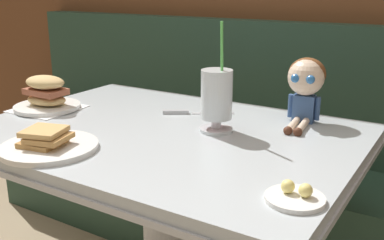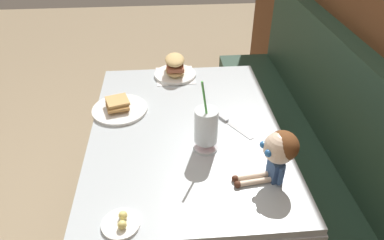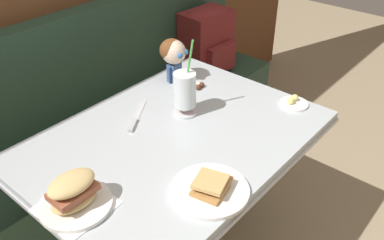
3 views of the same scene
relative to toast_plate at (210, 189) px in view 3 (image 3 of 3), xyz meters
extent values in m
cube|color=#233D2D|center=(0.16, 0.88, -0.53)|extent=(2.60, 0.48, 0.45)
cube|color=#233D2D|center=(0.16, 1.07, -0.03)|extent=(2.60, 0.10, 0.55)
cube|color=#B2BCC1|center=(0.16, 0.29, -0.03)|extent=(1.10, 0.80, 0.03)
cube|color=#B7BABF|center=(0.16, 0.29, -0.05)|extent=(1.11, 0.81, 0.02)
cylinder|color=#A5A8AD|center=(0.16, 0.29, -0.39)|extent=(0.14, 0.14, 0.65)
cylinder|color=white|center=(0.00, 0.00, -0.01)|extent=(0.25, 0.25, 0.01)
cube|color=#B78447|center=(-0.01, -0.01, 0.01)|extent=(0.11, 0.11, 0.01)
cube|color=#B78447|center=(0.01, 0.00, 0.02)|extent=(0.11, 0.11, 0.01)
cube|color=tan|center=(0.00, 0.00, 0.04)|extent=(0.12, 0.12, 0.01)
cylinder|color=silver|center=(0.29, 0.36, -0.01)|extent=(0.10, 0.10, 0.01)
cylinder|color=silver|center=(0.29, 0.36, 0.01)|extent=(0.03, 0.03, 0.03)
cylinder|color=silver|center=(0.29, 0.36, 0.09)|extent=(0.09, 0.09, 0.14)
cylinder|color=pink|center=(0.29, 0.36, 0.09)|extent=(0.08, 0.08, 0.13)
cylinder|color=#51B74C|center=(0.31, 0.36, 0.19)|extent=(0.02, 0.04, 0.22)
cube|color=white|center=(-0.31, 0.27, -0.01)|extent=(0.21, 0.21, 0.00)
cylinder|color=white|center=(-0.31, 0.27, -0.01)|extent=(0.22, 0.22, 0.01)
ellipsoid|color=tan|center=(-0.31, 0.27, 0.02)|extent=(0.15, 0.10, 0.04)
cube|color=#995138|center=(-0.31, 0.27, 0.05)|extent=(0.14, 0.09, 0.02)
ellipsoid|color=tan|center=(-0.31, 0.27, 0.08)|extent=(0.15, 0.10, 0.04)
cylinder|color=white|center=(0.64, 0.06, -0.01)|extent=(0.12, 0.12, 0.01)
sphere|color=#F4E07A|center=(0.62, 0.07, 0.01)|extent=(0.03, 0.03, 0.03)
sphere|color=#F4E07A|center=(0.66, 0.07, 0.01)|extent=(0.03, 0.03, 0.03)
cube|color=silver|center=(0.19, 0.52, -0.01)|extent=(0.13, 0.09, 0.00)
cube|color=#B2B5BA|center=(0.09, 0.45, -0.01)|extent=(0.08, 0.06, 0.01)
cube|color=#385689|center=(0.48, 0.59, 0.03)|extent=(0.07, 0.05, 0.08)
sphere|color=beige|center=(0.48, 0.59, 0.12)|extent=(0.11, 0.11, 0.11)
ellipsoid|color=brown|center=(0.47, 0.60, 0.13)|extent=(0.12, 0.12, 0.10)
sphere|color=#2D6BB2|center=(0.46, 0.54, 0.13)|extent=(0.03, 0.03, 0.03)
sphere|color=#2D6BB2|center=(0.50, 0.54, 0.13)|extent=(0.03, 0.03, 0.03)
cylinder|color=beige|center=(0.47, 0.51, -0.01)|extent=(0.03, 0.12, 0.02)
cylinder|color=beige|center=(0.50, 0.51, -0.01)|extent=(0.03, 0.12, 0.02)
sphere|color=#4C2819|center=(0.48, 0.45, -0.01)|extent=(0.03, 0.03, 0.03)
sphere|color=#4C2819|center=(0.51, 0.45, -0.01)|extent=(0.03, 0.03, 0.03)
cylinder|color=#385689|center=(0.44, 0.58, 0.03)|extent=(0.02, 0.02, 0.07)
cylinder|color=#385689|center=(0.52, 0.59, 0.03)|extent=(0.02, 0.02, 0.07)
cube|color=maroon|center=(1.10, 0.90, -0.12)|extent=(0.32, 0.23, 0.38)
cube|color=maroon|center=(1.10, 0.78, -0.19)|extent=(0.21, 0.07, 0.17)
ellipsoid|color=maroon|center=(1.10, 0.90, 0.06)|extent=(0.30, 0.22, 0.07)
camera|label=1|loc=(0.89, -0.74, 0.40)|focal=42.50mm
camera|label=2|loc=(1.34, 0.22, 0.88)|focal=32.65mm
camera|label=3|loc=(-0.77, -0.58, 0.90)|focal=38.94mm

